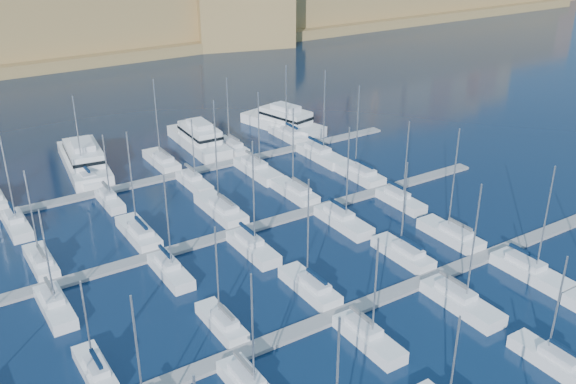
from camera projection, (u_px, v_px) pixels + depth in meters
ground at (279, 266)px, 76.44m from camera, size 600.00×600.00×0.00m
pontoon_mid_near at (339, 315)px, 67.17m from camera, size 84.00×2.00×0.40m
pontoon_mid_far at (238, 232)px, 84.02m from camera, size 84.00×2.00×0.40m
pontoon_far at (171, 176)px, 100.86m from camera, size 84.00×2.00×0.40m
sailboat_4 at (552, 360)px, 59.79m from camera, size 2.45×8.15×11.88m
sailboat_13 at (95, 370)px, 58.50m from camera, size 2.22×7.39×10.36m
sailboat_14 at (222, 323)px, 65.04m from camera, size 2.32×7.73×11.76m
sailboat_15 at (310, 287)px, 71.06m from camera, size 2.69×8.98×13.80m
sailboat_16 at (403, 253)px, 77.79m from camera, size 2.68×8.93×12.74m
sailboat_17 at (451, 235)px, 82.13m from camera, size 2.85×9.51×15.19m
sailboat_21 at (368, 338)px, 62.78m from camera, size 2.59×8.63×12.40m
sailboat_22 at (461, 302)px, 68.34m from camera, size 2.94×9.81×15.03m
sailboat_23 at (531, 272)px, 73.91m from camera, size 2.96×9.86×14.43m
sailboat_25 at (41, 262)px, 75.97m from camera, size 2.50×8.34×12.55m
sailboat_26 at (139, 233)px, 82.54m from camera, size 2.90×9.67×14.60m
sailboat_27 at (221, 209)px, 88.86m from camera, size 3.20×10.67×16.46m
sailboat_28 at (295, 192)px, 94.21m from camera, size 2.80×9.32×13.65m
sailboat_29 at (358, 173)px, 100.57m from camera, size 3.11×10.37×15.00m
sailboat_31 at (55, 306)px, 67.62m from camera, size 2.57×8.56×12.66m
sailboat_32 at (170, 271)px, 74.14m from camera, size 2.51×8.38×13.28m
sailboat_33 at (253, 247)px, 79.12m from camera, size 2.75×9.18×15.12m
sailboat_34 at (343, 221)px, 85.67m from camera, size 2.92×9.73×14.38m
sailboat_35 at (400, 200)px, 91.54m from camera, size 2.50×8.32×13.03m
sailboat_38 at (85, 178)px, 99.06m from camera, size 2.82×9.39×13.92m
sailboat_39 at (162, 161)px, 105.44m from camera, size 2.92×9.72×14.63m
sailboat_40 at (231, 147)px, 111.47m from camera, size 2.73×9.12×13.13m
sailboat_41 at (288, 135)px, 117.29m from camera, size 2.75×9.16×13.74m
sailboat_43 at (16, 224)px, 84.75m from camera, size 2.59×8.63×13.54m
sailboat_44 at (110, 200)px, 91.58m from camera, size 2.19×7.30×11.05m
sailboat_45 at (194, 182)px, 97.53m from camera, size 2.52×8.40×11.18m
sailboat_46 at (258, 170)px, 101.90m from camera, size 3.17×10.58×13.91m
sailboat_47 at (321, 155)px, 107.88m from camera, size 3.22×10.74×15.61m
motor_yacht_b at (84, 159)px, 103.37m from camera, size 8.07×19.83×5.25m
motor_yacht_c at (199, 138)px, 112.49m from camera, size 5.87×17.51×5.25m
motor_yacht_d at (284, 121)px, 121.38m from camera, size 9.44×18.49×5.25m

